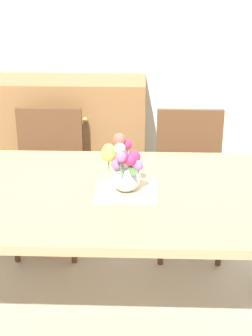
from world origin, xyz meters
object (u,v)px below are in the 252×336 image
(chair_right, at_px, (189,172))
(flower_vase, at_px, (124,167))
(dining_table, at_px, (110,206))
(dresser, at_px, (49,147))
(chair_left, at_px, (49,170))

(chair_right, xyz_separation_m, flower_vase, (-0.38, -0.87, 0.38))
(dining_table, distance_m, dresser, 1.45)
(chair_left, xyz_separation_m, flower_vase, (0.52, -0.87, 0.38))
(chair_left, bearing_deg, chair_right, -180.00)
(dresser, bearing_deg, dining_table, -68.11)
(dining_table, height_order, flower_vase, flower_vase)
(dining_table, height_order, dresser, dresser)
(dining_table, distance_m, chair_right, 0.98)
(chair_right, distance_m, dresser, 1.10)
(dresser, bearing_deg, flower_vase, -66.05)
(chair_left, bearing_deg, dresser, -80.07)
(dresser, bearing_deg, chair_left, -80.07)
(dining_table, bearing_deg, chair_right, 62.04)
(dining_table, xyz_separation_m, dresser, (-0.53, 1.33, -0.20))
(chair_left, height_order, dresser, dresser)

